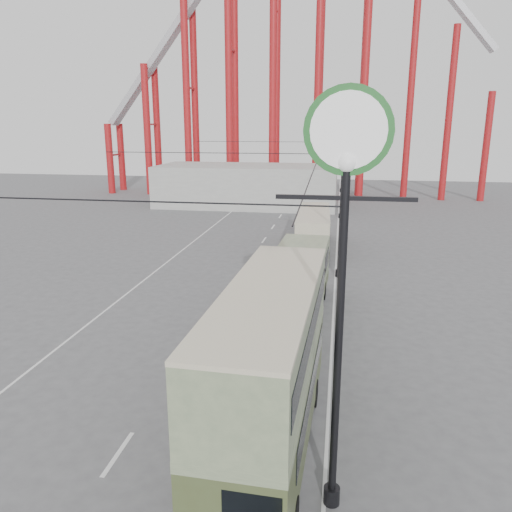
% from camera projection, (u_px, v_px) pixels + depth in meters
% --- Properties ---
extents(ground, '(160.00, 160.00, 0.00)m').
position_uv_depth(ground, '(170.00, 420.00, 17.27)').
color(ground, '#515154').
rests_on(ground, ground).
extents(road_markings, '(12.52, 120.00, 0.01)m').
position_uv_depth(road_markings, '(249.00, 265.00, 36.18)').
color(road_markings, silver).
rests_on(road_markings, ground).
extents(lamp_post_near, '(3.20, 0.44, 10.80)m').
position_uv_depth(lamp_post_near, '(344.00, 217.00, 11.49)').
color(lamp_post_near, black).
rests_on(lamp_post_near, ground).
extents(lamp_post_mid, '(3.20, 0.44, 9.32)m').
position_uv_depth(lamp_post_mid, '(341.00, 208.00, 32.32)').
color(lamp_post_mid, black).
rests_on(lamp_post_mid, ground).
extents(lamp_post_far, '(3.20, 0.44, 9.32)m').
position_uv_depth(lamp_post_far, '(342.00, 175.00, 53.29)').
color(lamp_post_far, black).
rests_on(lamp_post_far, ground).
extents(lamp_post_distant, '(3.20, 0.44, 9.32)m').
position_uv_depth(lamp_post_distant, '(342.00, 161.00, 74.26)').
color(lamp_post_distant, black).
rests_on(lamp_post_distant, ground).
extents(roller_coaster, '(52.95, 5.00, 55.48)m').
position_uv_depth(roller_coaster, '(287.00, 23.00, 66.02)').
color(roller_coaster, maroon).
rests_on(roller_coaster, ground).
extents(fairground_shed, '(22.00, 10.00, 5.00)m').
position_uv_depth(fairground_shed, '(248.00, 185.00, 62.39)').
color(fairground_shed, gray).
rests_on(fairground_shed, ground).
extents(double_decker_bus, '(2.85, 10.07, 5.37)m').
position_uv_depth(double_decker_bus, '(270.00, 362.00, 15.00)').
color(double_decker_bus, '#404827').
rests_on(double_decker_bus, ground).
extents(single_decker_green, '(3.22, 11.87, 3.32)m').
position_uv_depth(single_decker_green, '(295.00, 286.00, 25.62)').
color(single_decker_green, '#687958').
rests_on(single_decker_green, ground).
extents(single_decker_cream, '(2.93, 10.15, 3.13)m').
position_uv_depth(single_decker_cream, '(313.00, 228.00, 40.49)').
color(single_decker_cream, beige).
rests_on(single_decker_cream, ground).
extents(pedestrian, '(0.74, 0.64, 1.70)m').
position_uv_depth(pedestrian, '(243.00, 284.00, 29.17)').
color(pedestrian, black).
rests_on(pedestrian, ground).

